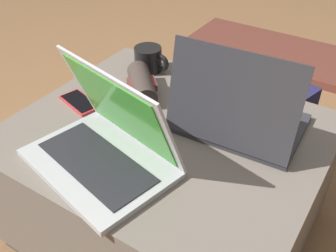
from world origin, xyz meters
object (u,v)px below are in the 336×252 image
at_px(backpack, 266,125).
at_px(coffee_mug, 149,59).
at_px(laptop_near, 106,145).
at_px(cell_phone, 80,102).
at_px(laptop_far, 237,115).
at_px(wrist_brace, 142,84).

relative_size(backpack, coffee_mug, 3.36).
bearing_deg(coffee_mug, laptop_near, -67.66).
relative_size(laptop_near, coffee_mug, 3.14).
bearing_deg(coffee_mug, cell_phone, -101.64).
bearing_deg(laptop_far, coffee_mug, -24.79).
distance_m(cell_phone, backpack, 0.73).
xyz_separation_m(wrist_brace, coffee_mug, (-0.07, 0.14, 0.01)).
relative_size(laptop_near, laptop_far, 1.16).
xyz_separation_m(backpack, wrist_brace, (-0.31, -0.38, 0.28)).
bearing_deg(coffee_mug, laptop_far, -21.51).
xyz_separation_m(laptop_far, backpack, (-0.03, 0.40, -0.30)).
xyz_separation_m(backpack, coffee_mug, (-0.38, -0.24, 0.28)).
height_order(laptop_far, backpack, laptop_far).
xyz_separation_m(cell_phone, coffee_mug, (0.06, 0.29, 0.04)).
relative_size(laptop_near, wrist_brace, 2.24).
bearing_deg(laptop_far, cell_phone, 12.42).
distance_m(laptop_far, cell_phone, 0.49).
height_order(cell_phone, wrist_brace, wrist_brace).
xyz_separation_m(laptop_far, coffee_mug, (-0.41, 0.16, -0.01)).
distance_m(laptop_far, wrist_brace, 0.34).
relative_size(cell_phone, backpack, 0.34).
bearing_deg(laptop_far, backpack, -89.17).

